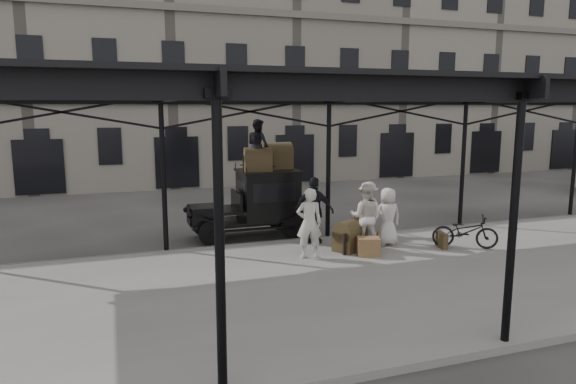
{
  "coord_description": "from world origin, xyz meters",
  "views": [
    {
      "loc": [
        -6.33,
        -12.53,
        4.17
      ],
      "look_at": [
        -1.46,
        1.6,
        1.7
      ],
      "focal_mm": 32.0,
      "sensor_mm": 36.0,
      "label": 1
    }
  ],
  "objects_px": {
    "porter_official": "(314,211)",
    "steamer_trunk_roof_near": "(258,161)",
    "porter_left": "(309,223)",
    "taxi": "(259,200)",
    "steamer_trunk_platform": "(350,237)",
    "bicycle": "(465,231)"
  },
  "relations": [
    {
      "from": "porter_official",
      "to": "steamer_trunk_roof_near",
      "type": "bearing_deg",
      "value": -15.93
    },
    {
      "from": "porter_left",
      "to": "steamer_trunk_roof_near",
      "type": "xyz_separation_m",
      "value": [
        -0.58,
        2.97,
        1.39
      ]
    },
    {
      "from": "taxi",
      "to": "steamer_trunk_roof_near",
      "type": "bearing_deg",
      "value": -108.07
    },
    {
      "from": "taxi",
      "to": "steamer_trunk_platform",
      "type": "distance_m",
      "value": 3.52
    },
    {
      "from": "bicycle",
      "to": "porter_left",
      "type": "bearing_deg",
      "value": 112.94
    },
    {
      "from": "taxi",
      "to": "porter_left",
      "type": "xyz_separation_m",
      "value": [
        0.5,
        -3.22,
        -0.1
      ]
    },
    {
      "from": "porter_official",
      "to": "bicycle",
      "type": "height_order",
      "value": "porter_official"
    },
    {
      "from": "porter_official",
      "to": "steamer_trunk_roof_near",
      "type": "distance_m",
      "value": 2.49
    },
    {
      "from": "porter_left",
      "to": "steamer_trunk_platform",
      "type": "height_order",
      "value": "porter_left"
    },
    {
      "from": "porter_left",
      "to": "steamer_trunk_roof_near",
      "type": "bearing_deg",
      "value": -66.91
    },
    {
      "from": "steamer_trunk_roof_near",
      "to": "porter_official",
      "type": "bearing_deg",
      "value": -45.83
    },
    {
      "from": "bicycle",
      "to": "steamer_trunk_platform",
      "type": "height_order",
      "value": "bicycle"
    },
    {
      "from": "porter_left",
      "to": "steamer_trunk_roof_near",
      "type": "relative_size",
      "value": 2.23
    },
    {
      "from": "porter_official",
      "to": "steamer_trunk_platform",
      "type": "relative_size",
      "value": 2.02
    },
    {
      "from": "taxi",
      "to": "porter_official",
      "type": "xyz_separation_m",
      "value": [
        1.16,
        -1.93,
        -0.05
      ]
    },
    {
      "from": "taxi",
      "to": "steamer_trunk_platform",
      "type": "height_order",
      "value": "taxi"
    },
    {
      "from": "porter_left",
      "to": "steamer_trunk_platform",
      "type": "distance_m",
      "value": 1.55
    },
    {
      "from": "porter_left",
      "to": "steamer_trunk_platform",
      "type": "relative_size",
      "value": 1.92
    },
    {
      "from": "taxi",
      "to": "steamer_trunk_platform",
      "type": "xyz_separation_m",
      "value": [
        1.89,
        -2.89,
        -0.69
      ]
    },
    {
      "from": "taxi",
      "to": "porter_official",
      "type": "relative_size",
      "value": 1.82
    },
    {
      "from": "porter_official",
      "to": "bicycle",
      "type": "distance_m",
      "value": 4.39
    },
    {
      "from": "steamer_trunk_roof_near",
      "to": "taxi",
      "type": "bearing_deg",
      "value": 79.66
    }
  ]
}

